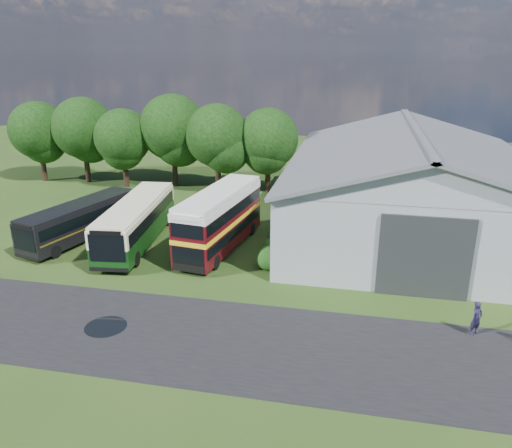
% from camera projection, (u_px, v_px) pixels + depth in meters
% --- Properties ---
extents(ground, '(120.00, 120.00, 0.00)m').
position_uv_depth(ground, '(155.00, 303.00, 28.70)').
color(ground, '#1E3E13').
rests_on(ground, ground).
extents(asphalt_road, '(60.00, 8.00, 0.02)m').
position_uv_depth(asphalt_road, '(187.00, 337.00, 25.35)').
color(asphalt_road, black).
rests_on(asphalt_road, ground).
extents(puddle, '(2.20, 2.20, 0.01)m').
position_uv_depth(puddle, '(106.00, 327.00, 26.22)').
color(puddle, black).
rests_on(puddle, ground).
extents(storage_shed, '(18.80, 24.80, 8.15)m').
position_uv_depth(storage_shed, '(410.00, 179.00, 39.16)').
color(storage_shed, gray).
rests_on(storage_shed, ground).
extents(tree_far_left, '(6.12, 6.12, 8.64)m').
position_uv_depth(tree_far_left, '(38.00, 130.00, 53.47)').
color(tree_far_left, black).
rests_on(tree_far_left, ground).
extents(tree_left_a, '(6.46, 6.46, 9.12)m').
position_uv_depth(tree_left_a, '(83.00, 128.00, 52.86)').
color(tree_left_a, black).
rests_on(tree_left_a, ground).
extents(tree_left_b, '(5.78, 5.78, 8.16)m').
position_uv_depth(tree_left_b, '(123.00, 137.00, 51.17)').
color(tree_left_b, black).
rests_on(tree_left_b, ground).
extents(tree_mid, '(6.80, 6.80, 9.60)m').
position_uv_depth(tree_mid, '(173.00, 128.00, 51.09)').
color(tree_mid, black).
rests_on(tree_mid, ground).
extents(tree_right_a, '(6.26, 6.26, 8.83)m').
position_uv_depth(tree_right_a, '(217.00, 136.00, 49.36)').
color(tree_right_a, black).
rests_on(tree_right_a, ground).
extents(tree_right_b, '(5.98, 5.98, 8.45)m').
position_uv_depth(tree_right_b, '(268.00, 139.00, 49.21)').
color(tree_right_b, black).
rests_on(tree_right_b, ground).
extents(shrub_front, '(1.70, 1.70, 1.70)m').
position_uv_depth(shrub_front, '(269.00, 269.00, 33.15)').
color(shrub_front, '#194714').
rests_on(shrub_front, ground).
extents(shrub_mid, '(1.60, 1.60, 1.60)m').
position_uv_depth(shrub_mid, '(275.00, 257.00, 35.00)').
color(shrub_mid, '#194714').
rests_on(shrub_mid, ground).
extents(shrub_back, '(1.80, 1.80, 1.80)m').
position_uv_depth(shrub_back, '(279.00, 247.00, 36.84)').
color(shrub_back, '#194714').
rests_on(shrub_back, ground).
extents(bus_green_single, '(4.05, 11.99, 3.24)m').
position_uv_depth(bus_green_single, '(137.00, 221.00, 36.96)').
color(bus_green_single, black).
rests_on(bus_green_single, ground).
extents(bus_maroon_double, '(3.99, 10.45, 4.38)m').
position_uv_depth(bus_maroon_double, '(220.00, 220.00, 35.83)').
color(bus_maroon_double, black).
rests_on(bus_maroon_double, ground).
extents(bus_dark_single, '(4.93, 10.61, 2.85)m').
position_uv_depth(bus_dark_single, '(81.00, 220.00, 37.87)').
color(bus_dark_single, black).
rests_on(bus_dark_single, ground).
extents(visitor_a, '(0.79, 0.77, 1.83)m').
position_uv_depth(visitor_a, '(476.00, 319.00, 25.23)').
color(visitor_a, '#1C1834').
rests_on(visitor_a, ground).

